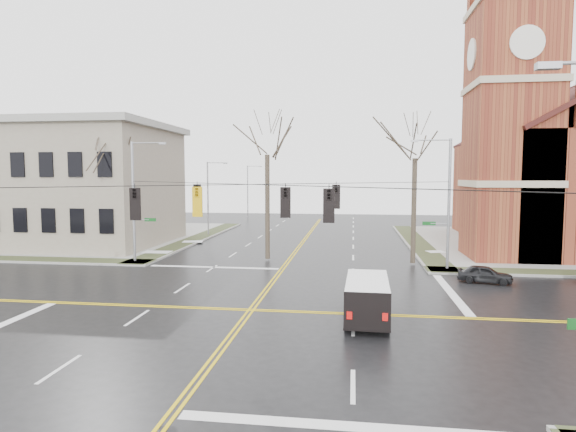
# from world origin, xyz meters

# --- Properties ---
(ground) EXTENTS (120.00, 120.00, 0.00)m
(ground) POSITION_xyz_m (0.00, 0.00, 0.00)
(ground) COLOR black
(ground) RESTS_ON ground
(sidewalks) EXTENTS (80.00, 80.00, 0.17)m
(sidewalks) POSITION_xyz_m (0.00, 0.00, 0.08)
(sidewalks) COLOR gray
(sidewalks) RESTS_ON ground
(road_markings) EXTENTS (100.00, 100.00, 0.01)m
(road_markings) POSITION_xyz_m (0.00, 0.00, 0.01)
(road_markings) COLOR gold
(road_markings) RESTS_ON ground
(church) EXTENTS (24.28, 27.48, 27.50)m
(church) POSITION_xyz_m (24.76, 24.78, 8.43)
(church) COLOR maroon
(church) RESTS_ON ground
(civic_building_a) EXTENTS (18.00, 14.00, 11.00)m
(civic_building_a) POSITION_xyz_m (-22.00, 20.00, 5.50)
(civic_building_a) COLOR gray
(civic_building_a) RESTS_ON ground
(signal_pole_ne) EXTENTS (2.75, 0.22, 9.00)m
(signal_pole_ne) POSITION_xyz_m (11.32, 11.50, 4.95)
(signal_pole_ne) COLOR gray
(signal_pole_ne) RESTS_ON ground
(signal_pole_nw) EXTENTS (2.75, 0.22, 9.00)m
(signal_pole_nw) POSITION_xyz_m (-11.32, 11.50, 4.95)
(signal_pole_nw) COLOR gray
(signal_pole_nw) RESTS_ON ground
(span_wires) EXTENTS (23.02, 23.02, 0.03)m
(span_wires) POSITION_xyz_m (0.00, 0.00, 6.20)
(span_wires) COLOR black
(span_wires) RESTS_ON ground
(traffic_signals) EXTENTS (8.21, 8.26, 1.30)m
(traffic_signals) POSITION_xyz_m (-0.00, -0.67, 5.45)
(traffic_signals) COLOR black
(traffic_signals) RESTS_ON ground
(streetlight_north_a) EXTENTS (2.30, 0.20, 8.00)m
(streetlight_north_a) POSITION_xyz_m (-10.65, 28.00, 4.47)
(streetlight_north_a) COLOR gray
(streetlight_north_a) RESTS_ON ground
(streetlight_north_b) EXTENTS (2.30, 0.20, 8.00)m
(streetlight_north_b) POSITION_xyz_m (-10.65, 48.00, 4.47)
(streetlight_north_b) COLOR gray
(streetlight_north_b) RESTS_ON ground
(cargo_van) EXTENTS (2.06, 5.02, 1.88)m
(cargo_van) POSITION_xyz_m (5.63, -0.72, 1.11)
(cargo_van) COLOR white
(cargo_van) RESTS_ON ground
(parked_car_a) EXTENTS (3.44, 2.06, 1.10)m
(parked_car_a) POSITION_xyz_m (13.07, 7.85, 0.55)
(parked_car_a) COLOR black
(parked_car_a) RESTS_ON ground
(tree_nw_far) EXTENTS (4.00, 4.00, 10.06)m
(tree_nw_far) POSITION_xyz_m (-14.64, 13.58, 7.30)
(tree_nw_far) COLOR #392D24
(tree_nw_far) RESTS_ON ground
(tree_nw_near) EXTENTS (4.00, 4.00, 12.11)m
(tree_nw_near) POSITION_xyz_m (-1.63, 13.74, 8.75)
(tree_nw_near) COLOR #392D24
(tree_nw_near) RESTS_ON ground
(tree_ne) EXTENTS (4.00, 4.00, 11.59)m
(tree_ne) POSITION_xyz_m (9.38, 13.41, 8.39)
(tree_ne) COLOR #392D24
(tree_ne) RESTS_ON ground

